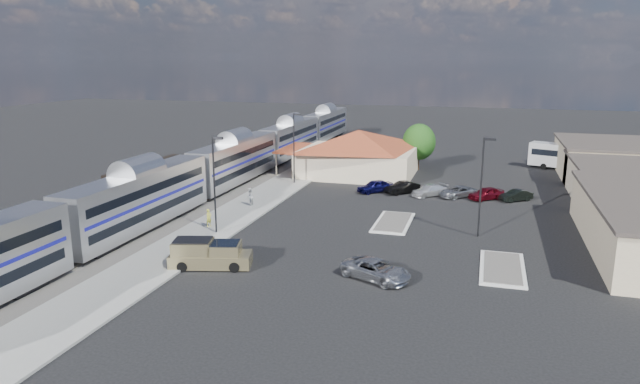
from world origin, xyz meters
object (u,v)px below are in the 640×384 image
(pickup_truck, at_px, (211,255))
(coach_bus, at_px, (572,156))
(station_depot, at_px, (358,152))
(suv, at_px, (376,270))

(pickup_truck, distance_m, coach_bus, 58.42)
(pickup_truck, relative_size, coach_bus, 0.56)
(station_depot, bearing_deg, coach_bus, 21.62)
(station_depot, distance_m, suv, 38.05)
(station_depot, distance_m, pickup_truck, 38.01)
(station_depot, xyz_separation_m, pickup_truck, (-2.98, -37.84, -2.12))
(station_depot, bearing_deg, suv, -75.23)
(station_depot, height_order, coach_bus, station_depot)
(pickup_truck, xyz_separation_m, suv, (12.67, 1.12, -0.27))
(pickup_truck, bearing_deg, suv, -100.14)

